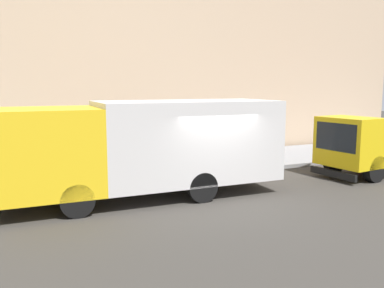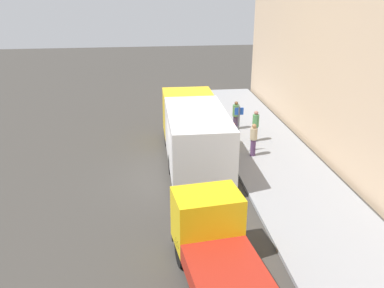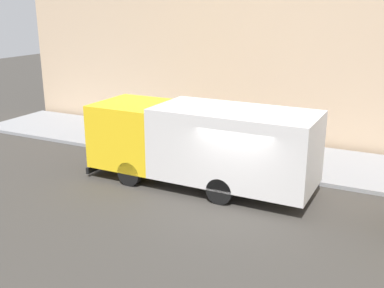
{
  "view_description": "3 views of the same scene",
  "coord_description": "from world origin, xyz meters",
  "px_view_note": "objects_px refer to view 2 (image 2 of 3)",
  "views": [
    {
      "loc": [
        -10.19,
        5.31,
        3.32
      ],
      "look_at": [
        0.71,
        0.51,
        1.61
      ],
      "focal_mm": 37.85,
      "sensor_mm": 36.0,
      "label": 1
    },
    {
      "loc": [
        -1.12,
        -16.48,
        8.21
      ],
      "look_at": [
        1.01,
        0.71,
        1.31
      ],
      "focal_mm": 38.3,
      "sensor_mm": 36.0,
      "label": 2
    },
    {
      "loc": [
        -12.62,
        -4.81,
        6.2
      ],
      "look_at": [
        0.72,
        1.81,
        1.65
      ],
      "focal_mm": 43.03,
      "sensor_mm": 36.0,
      "label": 3
    }
  ],
  "objects_px": {
    "pedestrian_standing": "(256,125)",
    "street_sign_post": "(239,126)",
    "pedestrian_walking": "(253,139)",
    "large_utility_truck": "(194,130)",
    "traffic_cone_orange": "(234,128)",
    "pedestrian_third": "(236,115)",
    "small_flatbed_truck": "(216,245)"
  },
  "relations": [
    {
      "from": "pedestrian_standing",
      "to": "street_sign_post",
      "type": "distance_m",
      "value": 2.1
    },
    {
      "from": "pedestrian_walking",
      "to": "street_sign_post",
      "type": "height_order",
      "value": "street_sign_post"
    },
    {
      "from": "large_utility_truck",
      "to": "pedestrian_standing",
      "type": "height_order",
      "value": "large_utility_truck"
    },
    {
      "from": "large_utility_truck",
      "to": "traffic_cone_orange",
      "type": "relative_size",
      "value": 13.41
    },
    {
      "from": "pedestrian_third",
      "to": "traffic_cone_orange",
      "type": "relative_size",
      "value": 2.74
    },
    {
      "from": "small_flatbed_truck",
      "to": "pedestrian_third",
      "type": "bearing_deg",
      "value": 67.91
    },
    {
      "from": "pedestrian_walking",
      "to": "pedestrian_standing",
      "type": "height_order",
      "value": "pedestrian_standing"
    },
    {
      "from": "large_utility_truck",
      "to": "street_sign_post",
      "type": "height_order",
      "value": "large_utility_truck"
    },
    {
      "from": "small_flatbed_truck",
      "to": "traffic_cone_orange",
      "type": "xyz_separation_m",
      "value": [
        3.17,
        11.65,
        -0.58
      ]
    },
    {
      "from": "small_flatbed_truck",
      "to": "pedestrian_standing",
      "type": "xyz_separation_m",
      "value": [
        4.0,
        10.25,
        0.01
      ]
    },
    {
      "from": "traffic_cone_orange",
      "to": "large_utility_truck",
      "type": "bearing_deg",
      "value": -129.68
    },
    {
      "from": "pedestrian_walking",
      "to": "pedestrian_third",
      "type": "relative_size",
      "value": 0.99
    },
    {
      "from": "pedestrian_walking",
      "to": "pedestrian_third",
      "type": "bearing_deg",
      "value": 94.09
    },
    {
      "from": "street_sign_post",
      "to": "pedestrian_standing",
      "type": "bearing_deg",
      "value": 49.63
    },
    {
      "from": "pedestrian_standing",
      "to": "traffic_cone_orange",
      "type": "height_order",
      "value": "pedestrian_standing"
    },
    {
      "from": "pedestrian_walking",
      "to": "street_sign_post",
      "type": "xyz_separation_m",
      "value": [
        -0.69,
        0.39,
        0.57
      ]
    },
    {
      "from": "traffic_cone_orange",
      "to": "pedestrian_walking",
      "type": "bearing_deg",
      "value": -86.61
    },
    {
      "from": "pedestrian_walking",
      "to": "traffic_cone_orange",
      "type": "height_order",
      "value": "pedestrian_walking"
    },
    {
      "from": "small_flatbed_truck",
      "to": "pedestrian_standing",
      "type": "bearing_deg",
      "value": 62.01
    },
    {
      "from": "street_sign_post",
      "to": "pedestrian_third",
      "type": "bearing_deg",
      "value": 78.92
    },
    {
      "from": "small_flatbed_truck",
      "to": "pedestrian_standing",
      "type": "height_order",
      "value": "small_flatbed_truck"
    },
    {
      "from": "large_utility_truck",
      "to": "pedestrian_standing",
      "type": "xyz_separation_m",
      "value": [
        3.57,
        1.91,
        -0.56
      ]
    },
    {
      "from": "traffic_cone_orange",
      "to": "pedestrian_third",
      "type": "bearing_deg",
      "value": 71.51
    },
    {
      "from": "large_utility_truck",
      "to": "pedestrian_third",
      "type": "height_order",
      "value": "large_utility_truck"
    },
    {
      "from": "small_flatbed_truck",
      "to": "traffic_cone_orange",
      "type": "bearing_deg",
      "value": 68.08
    },
    {
      "from": "pedestrian_standing",
      "to": "pedestrian_walking",
      "type": "bearing_deg",
      "value": 111.85
    },
    {
      "from": "pedestrian_walking",
      "to": "street_sign_post",
      "type": "distance_m",
      "value": 0.97
    },
    {
      "from": "pedestrian_walking",
      "to": "traffic_cone_orange",
      "type": "bearing_deg",
      "value": 97.71
    },
    {
      "from": "small_flatbed_truck",
      "to": "pedestrian_third",
      "type": "height_order",
      "value": "small_flatbed_truck"
    },
    {
      "from": "large_utility_truck",
      "to": "pedestrian_walking",
      "type": "xyz_separation_m",
      "value": [
        2.94,
        -0.02,
        -0.59
      ]
    },
    {
      "from": "pedestrian_walking",
      "to": "pedestrian_third",
      "type": "xyz_separation_m",
      "value": [
        0.02,
        3.96,
        -0.01
      ]
    },
    {
      "from": "pedestrian_standing",
      "to": "pedestrian_third",
      "type": "distance_m",
      "value": 2.12
    }
  ]
}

